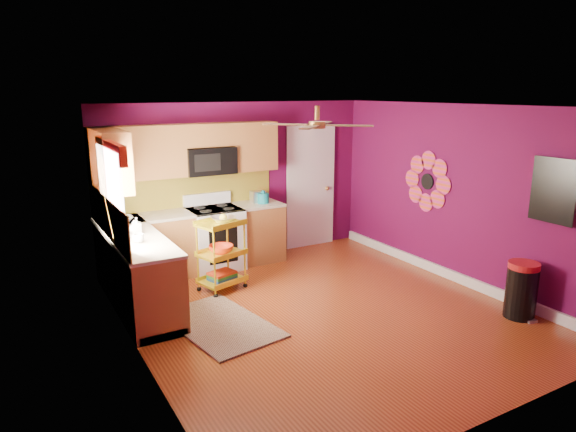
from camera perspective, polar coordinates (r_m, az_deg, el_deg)
ground at (r=6.51m, az=3.94°, el=-10.50°), size 5.00×5.00×0.00m
room_envelope at (r=6.04m, az=4.41°, el=3.82°), size 4.54×5.04×2.52m
lower_cabinets at (r=7.37m, az=-12.82°, el=-4.26°), size 2.81×2.31×0.94m
electric_range at (r=7.92m, az=-8.10°, el=-2.40°), size 0.76×0.66×1.13m
upper_cabinetry at (r=7.44m, az=-13.43°, el=6.67°), size 2.80×2.30×1.26m
left_window at (r=6.14m, az=-19.12°, el=4.24°), size 0.08×1.35×1.08m
panel_door at (r=8.89m, az=2.50°, el=3.11°), size 0.95×0.11×2.15m
right_wall_art at (r=7.30m, az=20.42°, el=3.22°), size 0.04×2.74×1.04m
ceiling_fan at (r=6.11m, az=3.25°, el=10.17°), size 1.01×1.01×0.26m
shag_rug at (r=6.19m, az=-7.60°, el=-11.81°), size 1.16×1.64×0.02m
rolling_cart at (r=7.04m, az=-7.37°, el=-3.92°), size 0.69×0.58×1.07m
trash_can at (r=6.81m, az=24.50°, el=-7.50°), size 0.42×0.43×0.69m
teal_kettle at (r=8.09m, az=-2.77°, el=2.01°), size 0.18×0.18×0.21m
toaster at (r=8.17m, az=-3.38°, el=2.17°), size 0.22×0.15×0.18m
soap_bottle_a at (r=6.62m, az=-16.47°, el=-1.03°), size 0.09×0.10×0.21m
soap_bottle_b at (r=6.64m, az=-16.68°, el=-1.18°), size 0.14×0.14×0.17m
counter_dish at (r=7.32m, az=-17.90°, el=-0.32°), size 0.28×0.28×0.07m
counter_cup at (r=6.26m, az=-16.27°, el=-2.39°), size 0.13×0.13×0.10m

